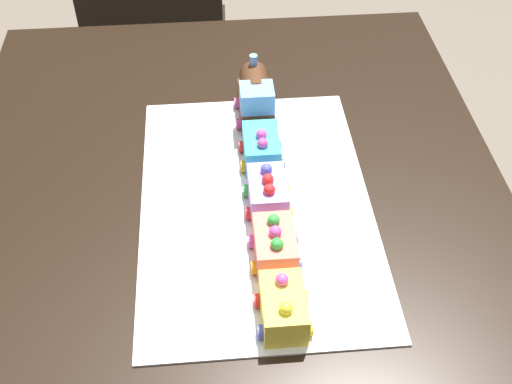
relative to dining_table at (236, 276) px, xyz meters
name	(u,v)px	position (x,y,z in m)	size (l,w,h in m)	color
dining_table	(236,276)	(0.00, 0.00, 0.00)	(1.40, 1.00, 0.74)	black
chair	(160,45)	(-1.03, -0.17, -0.16)	(0.42, 0.42, 0.86)	black
cake_board	(256,205)	(-0.07, 0.04, 0.11)	(0.60, 0.40, 0.00)	silver
cake_locomotive	(255,98)	(-0.31, 0.06, 0.16)	(0.14, 0.08, 0.12)	#472816
cake_car_tanker_turquoise	(261,148)	(-0.18, 0.06, 0.14)	(0.10, 0.08, 0.07)	#38B7C6
cake_car_caboose_lavender	(268,193)	(-0.06, 0.06, 0.14)	(0.10, 0.08, 0.07)	#AD84E0
cake_car_hopper_coral	(275,245)	(0.05, 0.06, 0.14)	(0.10, 0.08, 0.07)	#F27260
cake_car_gondola_lemon	(283,307)	(0.17, 0.06, 0.14)	(0.10, 0.08, 0.07)	#F4E04C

